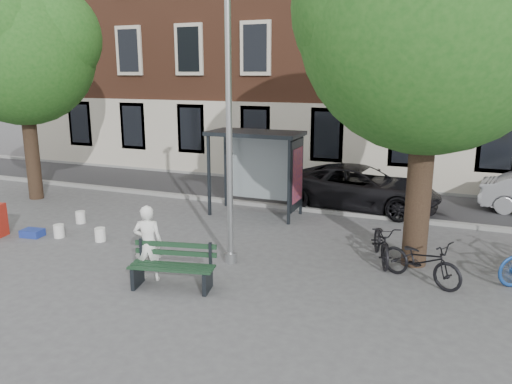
{
  "coord_description": "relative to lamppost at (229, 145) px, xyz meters",
  "views": [
    {
      "loc": [
        4.7,
        -10.02,
        4.34
      ],
      "look_at": [
        0.08,
        1.4,
        1.4
      ],
      "focal_mm": 35.0,
      "sensor_mm": 36.0,
      "label": 1
    }
  ],
  "objects": [
    {
      "name": "car_dark",
      "position": [
        1.89,
        6.0,
        -2.08
      ],
      "size": [
        5.22,
        2.69,
        1.41
      ],
      "primitive_type": "imported",
      "rotation": [
        0.0,
        0.0,
        1.5
      ],
      "color": "black",
      "rests_on": "ground"
    },
    {
      "name": "curb_far",
      "position": [
        0.0,
        9.0,
        -2.72
      ],
      "size": [
        40.0,
        0.25,
        0.12
      ],
      "primitive_type": "cube",
      "color": "gray",
      "rests_on": "ground"
    },
    {
      "name": "curb_near",
      "position": [
        0.0,
        5.0,
        -2.72
      ],
      "size": [
        40.0,
        0.25,
        0.12
      ],
      "primitive_type": "cube",
      "color": "gray",
      "rests_on": "ground"
    },
    {
      "name": "ground",
      "position": [
        0.0,
        0.0,
        -2.78
      ],
      "size": [
        90.0,
        90.0,
        0.0
      ],
      "primitive_type": "plane",
      "color": "#4C4C4F",
      "rests_on": "ground"
    },
    {
      "name": "bench",
      "position": [
        -0.51,
        -1.73,
        -2.37
      ],
      "size": [
        1.84,
        0.92,
        0.91
      ],
      "rotation": [
        0.0,
        0.0,
        0.21
      ],
      "color": "#1E2328",
      "rests_on": "ground"
    },
    {
      "name": "road",
      "position": [
        0.0,
        7.0,
        -2.78
      ],
      "size": [
        40.0,
        4.0,
        0.01
      ],
      "primitive_type": "cube",
      "color": "#28282B",
      "rests_on": "ground"
    },
    {
      "name": "tree_left",
      "position": [
        -8.99,
        2.88,
        2.43
      ],
      "size": [
        5.18,
        4.86,
        7.4
      ],
      "color": "black",
      "rests_on": "ground"
    },
    {
      "name": "tree_right",
      "position": [
        4.01,
        1.38,
        2.83
      ],
      "size": [
        5.76,
        5.6,
        8.2
      ],
      "color": "black",
      "rests_on": "ground"
    },
    {
      "name": "blue_crate",
      "position": [
        -5.81,
        -0.3,
        -2.68
      ],
      "size": [
        0.6,
        0.47,
        0.2
      ],
      "primitive_type": "cube",
      "rotation": [
        0.0,
        0.0,
        0.12
      ],
      "color": "navy",
      "rests_on": "ground"
    },
    {
      "name": "bike_a",
      "position": [
        4.22,
        0.48,
        -2.3
      ],
      "size": [
        1.95,
        1.42,
        0.97
      ],
      "primitive_type": "imported",
      "rotation": [
        0.0,
        0.0,
        1.1
      ],
      "color": "black",
      "rests_on": "ground"
    },
    {
      "name": "building_row",
      "position": [
        0.0,
        13.0,
        4.22
      ],
      "size": [
        30.0,
        8.0,
        14.0
      ],
      "primitive_type": "cube",
      "color": "brown",
      "rests_on": "ground"
    },
    {
      "name": "bucket_a",
      "position": [
        -5.46,
        1.19,
        -2.6
      ],
      "size": [
        0.29,
        0.29,
        0.36
      ],
      "primitive_type": "cylinder",
      "rotation": [
        0.0,
        0.0,
        -0.04
      ],
      "color": "white",
      "rests_on": "ground"
    },
    {
      "name": "bucket_b",
      "position": [
        -5.08,
        -0.09,
        -2.6
      ],
      "size": [
        0.37,
        0.37,
        0.36
      ],
      "primitive_type": "cylinder",
      "rotation": [
        0.0,
        0.0,
        0.42
      ],
      "color": "white",
      "rests_on": "ground"
    },
    {
      "name": "lamppost",
      "position": [
        0.0,
        0.0,
        0.0
      ],
      "size": [
        0.28,
        0.35,
        6.11
      ],
      "color": "#9EA0A3",
      "rests_on": "ground"
    },
    {
      "name": "bucket_c",
      "position": [
        -3.84,
        0.08,
        -2.6
      ],
      "size": [
        0.35,
        0.35,
        0.36
      ],
      "primitive_type": "cylinder",
      "rotation": [
        0.0,
        0.0,
        -0.31
      ],
      "color": "white",
      "rests_on": "ground"
    },
    {
      "name": "bus_shelter",
      "position": [
        -0.61,
        4.11,
        -0.87
      ],
      "size": [
        2.85,
        1.45,
        2.62
      ],
      "color": "#1E2328",
      "rests_on": "ground"
    },
    {
      "name": "painter",
      "position": [
        -1.2,
        -1.57,
        -1.96
      ],
      "size": [
        0.71,
        0.59,
        1.65
      ],
      "primitive_type": "imported",
      "rotation": [
        0.0,
        0.0,
        3.52
      ],
      "color": "white",
      "rests_on": "ground"
    },
    {
      "name": "bike_c",
      "position": [
        3.27,
        1.41,
        -2.31
      ],
      "size": [
        1.16,
        1.93,
        0.96
      ],
      "primitive_type": "imported",
      "rotation": [
        0.0,
        0.0,
        0.31
      ],
      "color": "black",
      "rests_on": "ground"
    }
  ]
}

